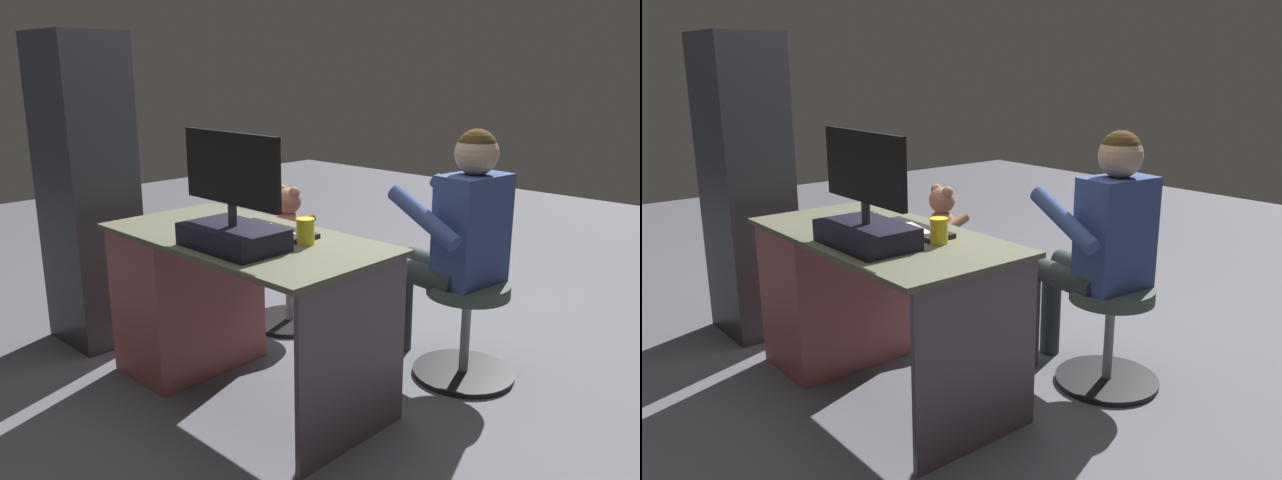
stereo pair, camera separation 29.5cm
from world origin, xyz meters
TOP-DOWN VIEW (x-y plane):
  - ground_plane at (0.00, 0.00)m, footprint 10.00×10.00m
  - desk at (0.34, 0.38)m, footprint 1.29×0.65m
  - monitor at (-0.12, 0.53)m, footprint 0.54×0.26m
  - keyboard at (-0.05, 0.26)m, footprint 0.42×0.14m
  - computer_mouse at (0.27, 0.28)m, footprint 0.06×0.10m
  - cup at (-0.28, 0.29)m, footprint 0.07×0.07m
  - tv_remote at (0.18, 0.36)m, footprint 0.08×0.16m
  - notebook_binder at (-0.06, 0.39)m, footprint 0.28×0.34m
  - office_chair_teddy at (0.45, -0.30)m, footprint 0.45×0.45m
  - teddy_bear at (0.45, -0.31)m, footprint 0.23×0.23m
  - visitor_chair at (-0.61, -0.43)m, footprint 0.47×0.47m
  - person at (-0.52, -0.42)m, footprint 0.56×0.52m
  - equipment_rack at (1.05, 0.54)m, footprint 0.44×0.36m

SIDE VIEW (x-z plane):
  - ground_plane at x=0.00m, z-range 0.00..0.00m
  - visitor_chair at x=-0.61m, z-range 0.03..0.50m
  - office_chair_teddy at x=0.45m, z-range 0.04..0.50m
  - desk at x=0.34m, z-range 0.02..0.75m
  - teddy_bear at x=0.45m, z-range 0.45..0.77m
  - person at x=-0.52m, z-range 0.11..1.26m
  - tv_remote at x=0.18m, z-range 0.73..0.74m
  - keyboard at x=-0.05m, z-range 0.73..0.75m
  - notebook_binder at x=-0.06m, z-range 0.73..0.75m
  - computer_mouse at x=0.27m, z-range 0.73..0.76m
  - cup at x=-0.28m, z-range 0.73..0.83m
  - equipment_rack at x=1.05m, z-range 0.00..1.58m
  - monitor at x=-0.12m, z-range 0.63..1.08m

